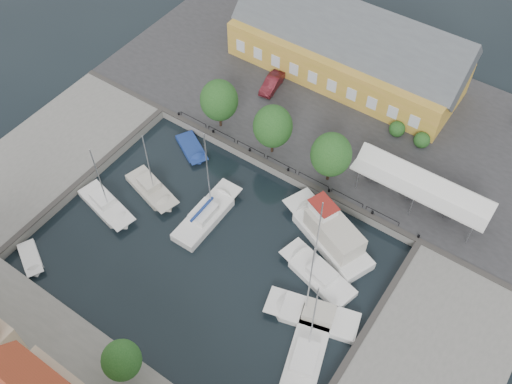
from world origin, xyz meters
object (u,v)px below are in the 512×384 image
warehouse (344,47)px  center_sailboat (206,216)px  east_boat_b (314,316)px  launch_nw (192,149)px  west_boat_c (106,206)px  tent_canopy (422,186)px  launch_sw (31,259)px  west_boat_b (151,190)px  east_boat_a (319,276)px  trawler (330,234)px  car_red (272,83)px  east_boat_c (305,358)px

warehouse → center_sailboat: (-0.28, -27.07, -4.06)m
east_boat_b → launch_nw: east_boat_b is taller
launch_nw → west_boat_c: bearing=-100.8°
tent_canopy → launch_sw: 38.75m
center_sailboat → launch_nw: size_ratio=2.26×
west_boat_c → west_boat_b: bearing=59.9°
west_boat_b → launch_sw: west_boat_b is taller
east_boat_a → west_boat_b: (-19.82, -1.09, -0.00)m
tent_canopy → trawler: trawler is taller
car_red → west_boat_b: (-2.05, -19.87, -1.47)m
launch_nw → east_boat_c: bearing=-30.4°
east_boat_a → car_red: bearing=133.4°
car_red → warehouse: bearing=47.9°
west_boat_b → tent_canopy: bearing=30.0°
trawler → car_red: bearing=138.5°
car_red → east_boat_c: (20.93, -26.37, -1.47)m
car_red → trawler: size_ratio=0.39×
west_boat_b → west_boat_c: west_boat_c is taller
east_boat_c → west_boat_c: (-25.45, 2.23, 0.00)m
warehouse → east_boat_a: bearing=-64.5°
launch_sw → launch_nw: (3.76, 20.14, -0.00)m
west_boat_b → launch_sw: size_ratio=2.14×
tent_canopy → car_red: (-21.74, 6.13, -1.95)m
tent_canopy → east_boat_c: (-0.81, -20.23, -3.43)m
trawler → east_boat_a: 4.48m
launch_sw → tent_canopy: bearing=43.8°
center_sailboat → west_boat_c: 10.53m
warehouse → tent_canopy: (16.60, -13.86, -0.74)m
trawler → west_boat_c: west_boat_c is taller
car_red → center_sailboat: 20.00m
west_boat_b → center_sailboat: bearing=4.3°
east_boat_c → west_boat_c: size_ratio=1.15×
west_boat_b → launch_nw: (-0.29, 7.16, -0.17)m
launch_sw → warehouse: bearing=74.5°
tent_canopy → center_sailboat: bearing=-141.9°
trawler → tent_canopy: bearing=57.9°
tent_canopy → car_red: tent_canopy is taller
car_red → launch_sw: 33.45m
warehouse → trawler: 25.22m
tent_canopy → launch_sw: (-27.84, -26.71, -3.59)m
west_boat_c → car_red: bearing=79.4°
center_sailboat → east_boat_b: bearing=-12.3°
tent_canopy → warehouse: bearing=140.1°
east_boat_c → launch_nw: east_boat_c is taller
trawler → west_boat_b: (-18.51, -5.31, -0.76)m
warehouse → west_boat_b: bearing=-104.6°
tent_canopy → east_boat_c: size_ratio=1.21×
warehouse → east_boat_a: east_boat_a is taller
warehouse → launch_nw: (-7.48, -20.43, -4.34)m
east_boat_b → east_boat_c: east_boat_b is taller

